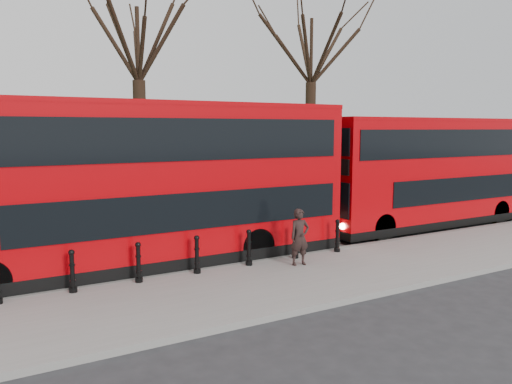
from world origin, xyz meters
TOP-DOWN VIEW (x-y plane):
  - ground at (0.00, 0.00)m, footprint 120.00×120.00m
  - pavement at (0.00, -3.00)m, footprint 60.00×4.00m
  - kerb at (0.00, -1.00)m, footprint 60.00×0.25m
  - grass_verge at (0.00, 15.00)m, footprint 60.00×18.00m
  - hedge at (0.00, 6.80)m, footprint 60.00×0.90m
  - yellow_line_outer at (0.00, -0.70)m, footprint 60.00×0.10m
  - yellow_line_inner at (0.00, -0.50)m, footprint 60.00×0.10m
  - tree_mid at (2.00, 10.00)m, footprint 7.39×7.39m
  - tree_right at (12.00, 10.00)m, footprint 7.78×7.78m
  - bollard_row at (0.07, -1.35)m, footprint 9.86×0.15m
  - bus_lead at (-0.71, 0.40)m, footprint 12.12×2.78m
  - bus_rear at (11.71, 0.66)m, footprint 11.25×2.58m
  - pedestrian at (2.98, -2.04)m, footprint 0.64×0.46m

SIDE VIEW (x-z plane):
  - ground at x=0.00m, z-range 0.00..0.00m
  - yellow_line_outer at x=0.00m, z-range 0.00..0.01m
  - yellow_line_inner at x=0.00m, z-range 0.00..0.01m
  - grass_verge at x=0.00m, z-range 0.00..0.06m
  - pavement at x=0.00m, z-range 0.00..0.15m
  - kerb at x=0.00m, z-range -0.01..0.15m
  - hedge at x=0.00m, z-range 0.00..0.80m
  - bollard_row at x=0.07m, z-range 0.15..1.15m
  - pedestrian at x=2.98m, z-range 0.15..1.79m
  - bus_rear at x=11.71m, z-range 0.02..4.49m
  - bus_lead at x=-0.71m, z-range 0.02..4.84m
  - tree_mid at x=2.00m, z-range 2.62..14.16m
  - tree_right at x=12.00m, z-range 2.76..14.92m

